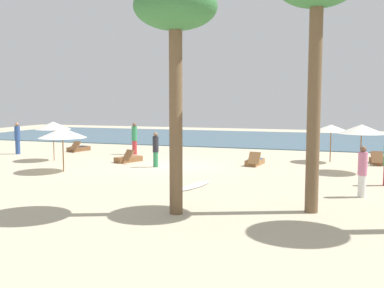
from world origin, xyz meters
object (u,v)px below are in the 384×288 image
at_px(umbrella_2, 53,126).
at_px(palm_2, 175,18).
at_px(lounger_2, 128,159).
at_px(person_2, 362,171).
at_px(person_3, 17,138).
at_px(lounger_3, 378,161).
at_px(umbrella_1, 63,133).
at_px(lounger_0, 255,162).
at_px(palm_1, 317,1).
at_px(umbrella_0, 362,129).
at_px(lounger_1, 78,148).
at_px(person_1, 134,138).
at_px(surfboard, 195,185).
at_px(person_4, 156,149).
at_px(umbrella_3, 331,128).

bearing_deg(umbrella_2, palm_2, -39.66).
bearing_deg(lounger_2, person_2, -24.78).
bearing_deg(person_3, palm_2, -36.10).
distance_m(lounger_2, lounger_3, 13.03).
height_order(umbrella_1, lounger_0, umbrella_1).
relative_size(umbrella_2, palm_1, 0.30).
bearing_deg(umbrella_0, palm_1, -101.68).
xyz_separation_m(lounger_0, lounger_1, (-11.95, 2.49, -0.00)).
height_order(umbrella_1, person_1, umbrella_1).
bearing_deg(palm_1, lounger_2, 141.49).
relative_size(palm_1, palm_2, 1.09).
relative_size(umbrella_0, person_3, 1.14).
bearing_deg(lounger_1, umbrella_0, -11.25).
xyz_separation_m(person_1, palm_1, (11.09, -11.07, 5.11)).
bearing_deg(person_2, surfboard, 179.92).
height_order(lounger_0, lounger_1, lounger_0).
relative_size(umbrella_1, lounger_0, 1.28).
xyz_separation_m(lounger_0, person_4, (-4.52, -2.23, 0.70)).
bearing_deg(lounger_0, lounger_3, 20.81).
distance_m(lounger_3, palm_2, 15.17).
height_order(lounger_0, person_3, person_3).
bearing_deg(umbrella_3, umbrella_2, -163.83).
bearing_deg(umbrella_0, umbrella_3, 113.17).
relative_size(umbrella_0, lounger_2, 1.26).
relative_size(lounger_1, lounger_2, 1.02).
distance_m(umbrella_0, lounger_2, 11.73).
relative_size(person_1, person_2, 1.10).
height_order(person_1, person_3, person_3).
xyz_separation_m(person_4, palm_2, (4.11, -8.13, 4.70)).
bearing_deg(person_3, person_2, -17.98).
relative_size(person_4, surfboard, 0.73).
height_order(umbrella_1, umbrella_2, umbrella_2).
distance_m(umbrella_3, lounger_3, 2.89).
distance_m(person_1, person_4, 5.44).
bearing_deg(palm_2, person_3, 143.90).
height_order(lounger_2, person_4, person_4).
bearing_deg(palm_2, umbrella_1, 144.21).
relative_size(person_2, palm_1, 0.25).
distance_m(umbrella_2, lounger_3, 17.28).
relative_size(umbrella_1, palm_1, 0.31).
bearing_deg(person_3, lounger_0, 0.04).
relative_size(lounger_0, lounger_2, 0.98).
relative_size(umbrella_0, person_2, 1.26).
bearing_deg(person_2, umbrella_3, 97.97).
bearing_deg(person_2, umbrella_1, 173.66).
distance_m(lounger_1, person_3, 3.74).
relative_size(person_2, surfboard, 0.75).
xyz_separation_m(umbrella_3, lounger_1, (-15.56, 0.16, -1.64)).
relative_size(person_1, person_3, 0.99).
height_order(person_2, surfboard, person_2).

